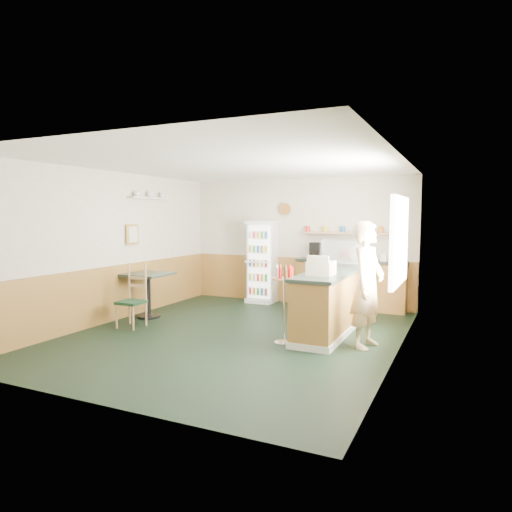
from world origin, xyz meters
The scene contains 13 objects.
ground centered at (0.00, 0.00, 0.00)m, with size 6.00×6.00×0.00m, color black.
room_envelope centered at (-0.23, 0.73, 1.52)m, with size 5.04×6.02×2.72m.
service_counter centered at (1.35, 1.07, 0.46)m, with size 0.68×3.01×1.01m.
back_counter centered at (1.19, 2.80, 0.55)m, with size 2.24×0.42×1.69m.
drinks_fridge centered at (-0.75, 2.74, 0.90)m, with size 0.59×0.52×1.80m.
display_case centered at (1.35, 1.69, 1.24)m, with size 0.81×0.42×0.46m.
cash_register centered at (1.35, 0.22, 1.12)m, with size 0.37×0.39×0.21m, color #EDE1C4.
shopkeeper centered at (2.05, 0.18, 0.91)m, with size 0.61×0.44×1.83m, color tan.
condiment_stand centered at (0.89, -0.13, 0.78)m, with size 0.37×0.37×1.15m.
newspaper_rack centered at (0.99, 1.10, 0.57)m, with size 0.09×0.43×0.69m.
cafe_table centered at (-2.05, 0.43, 0.59)m, with size 0.77×0.77×0.84m.
cafe_chair centered at (-1.83, -0.22, 0.57)m, with size 0.42×0.42×1.09m.
dog_doorstop centered at (0.87, 0.97, 0.13)m, with size 0.23×0.30×0.28m.
Camera 1 is at (3.32, -6.37, 1.90)m, focal length 32.00 mm.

